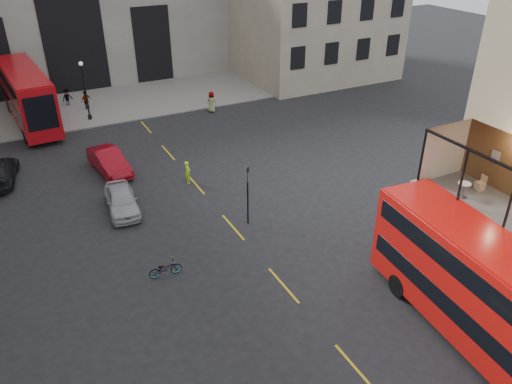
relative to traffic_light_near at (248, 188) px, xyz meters
name	(u,v)px	position (x,y,z in m)	size (l,w,h in m)	color
ground	(395,353)	(1.00, -12.00, -2.42)	(140.00, 140.00, 0.00)	black
host_frontage	(512,267)	(7.50, -12.00, -0.17)	(3.00, 11.00, 4.50)	tan
pavement_far	(82,106)	(-5.00, 26.00, -2.36)	(40.00, 12.00, 0.12)	slate
traffic_light_near	(248,188)	(0.00, 0.00, 0.00)	(0.16, 0.20, 3.80)	black
street_lamp_b	(86,95)	(-5.00, 22.00, -0.03)	(0.36, 0.36, 5.33)	black
bus_near	(490,294)	(4.50, -13.19, 0.33)	(3.91, 12.51, 4.91)	red
bus_far	(27,94)	(-9.66, 23.46, 0.34)	(3.73, 12.51, 4.92)	#A20B11
car_a	(121,200)	(-6.35, 4.94, -1.66)	(1.80, 4.48, 1.53)	#A6A7AE
car_b	(109,162)	(-5.78, 10.74, -1.60)	(1.74, 4.99, 1.65)	maroon
bicycle	(165,268)	(-6.00, -2.52, -1.98)	(0.60, 1.71, 0.90)	gray
cyclist	(188,172)	(-1.33, 6.60, -1.62)	(0.59, 0.39, 1.61)	#BAFD1A
pedestrian_b	(67,98)	(-6.09, 26.82, -1.56)	(1.11, 0.64, 1.72)	gray
pedestrian_c	(86,101)	(-4.67, 24.92, -1.49)	(1.09, 0.45, 1.86)	gray
pedestrian_d	(212,102)	(5.66, 18.94, -1.45)	(0.96, 0.62, 1.96)	gray
cafe_table_far	(464,188)	(6.88, -9.03, 2.67)	(0.60, 0.60, 0.74)	white
cafe_chair_d	(480,185)	(8.20, -8.89, 2.41)	(0.41, 0.41, 0.76)	#DBB27E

